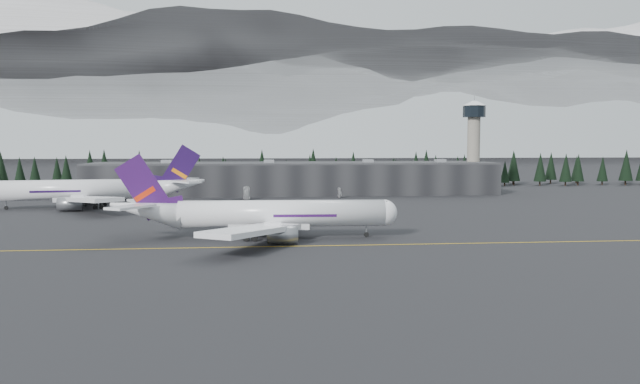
{
  "coord_description": "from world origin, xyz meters",
  "views": [
    {
      "loc": [
        -14.37,
        -124.12,
        20.48
      ],
      "look_at": [
        0.0,
        20.0,
        9.0
      ],
      "focal_mm": 35.0,
      "sensor_mm": 36.0,
      "label": 1
    }
  ],
  "objects": [
    {
      "name": "terminal",
      "position": [
        0.0,
        125.0,
        6.3
      ],
      "size": [
        160.0,
        30.0,
        12.6
      ],
      "color": "black",
      "rests_on": "ground"
    },
    {
      "name": "ground",
      "position": [
        0.0,
        0.0,
        0.0
      ],
      "size": [
        1400.0,
        1400.0,
        0.0
      ],
      "primitive_type": "plane",
      "color": "black",
      "rests_on": "ground"
    },
    {
      "name": "control_tower",
      "position": [
        75.0,
        128.0,
        23.41
      ],
      "size": [
        10.0,
        10.0,
        37.7
      ],
      "color": "gray",
      "rests_on": "ground"
    },
    {
      "name": "treeline",
      "position": [
        0.0,
        162.0,
        7.5
      ],
      "size": [
        360.0,
        20.0,
        15.0
      ],
      "primitive_type": "cube",
      "color": "black",
      "rests_on": "ground"
    },
    {
      "name": "gse_vehicle_b",
      "position": [
        15.92,
        104.86,
        0.66
      ],
      "size": [
        4.11,
        2.38,
        1.31
      ],
      "primitive_type": "imported",
      "rotation": [
        0.0,
        0.0,
        -1.34
      ],
      "color": "#BDBDBF",
      "rests_on": "ground"
    },
    {
      "name": "gse_vehicle_a",
      "position": [
        -18.47,
        99.3,
        0.69
      ],
      "size": [
        2.7,
        5.15,
        1.38
      ],
      "primitive_type": "imported",
      "rotation": [
        0.0,
        0.0,
        -0.08
      ],
      "color": "silver",
      "rests_on": "ground"
    },
    {
      "name": "mountain_ridge",
      "position": [
        0.0,
        1000.0,
        0.0
      ],
      "size": [
        4400.0,
        900.0,
        420.0
      ],
      "primitive_type": null,
      "color": "white",
      "rests_on": "ground"
    },
    {
      "name": "taxiline",
      "position": [
        0.0,
        -2.0,
        0.01
      ],
      "size": [
        400.0,
        0.4,
        0.02
      ],
      "primitive_type": "cube",
      "color": "gold",
      "rests_on": "ground"
    },
    {
      "name": "jet_parked",
      "position": [
        -65.49,
        77.6,
        5.63
      ],
      "size": [
        67.7,
        62.15,
        19.96
      ],
      "rotation": [
        0.0,
        0.0,
        3.27
      ],
      "color": "silver",
      "rests_on": "ground"
    },
    {
      "name": "jet_main",
      "position": [
        -14.64,
        9.61,
        5.13
      ],
      "size": [
        61.89,
        57.07,
        18.19
      ],
      "rotation": [
        0.0,
        0.0,
        -0.04
      ],
      "color": "white",
      "rests_on": "ground"
    }
  ]
}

